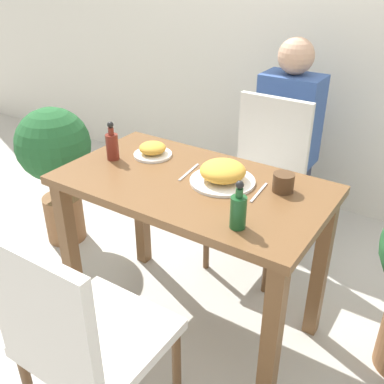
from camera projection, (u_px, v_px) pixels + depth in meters
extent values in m
plane|color=#B7B2A8|center=(192.00, 320.00, 2.17)|extent=(16.00, 16.00, 0.00)
cube|color=silver|center=(329.00, 3.00, 2.62)|extent=(8.00, 0.05, 2.60)
cube|color=brown|center=(192.00, 185.00, 1.81)|extent=(1.09, 0.61, 0.04)
cube|color=brown|center=(70.00, 253.00, 2.05)|extent=(0.06, 0.06, 0.72)
cube|color=brown|center=(271.00, 346.00, 1.57)|extent=(0.06, 0.06, 0.72)
cube|color=brown|center=(141.00, 205.00, 2.42)|extent=(0.06, 0.06, 0.72)
cube|color=brown|center=(320.00, 269.00, 1.95)|extent=(0.06, 0.06, 0.72)
cube|color=silver|center=(100.00, 337.00, 1.48)|extent=(0.42, 0.42, 0.04)
cube|color=silver|center=(42.00, 319.00, 1.22)|extent=(0.40, 0.04, 0.44)
cylinder|color=brown|center=(177.00, 373.00, 1.64)|extent=(0.03, 0.03, 0.44)
cylinder|color=brown|center=(104.00, 333.00, 1.81)|extent=(0.03, 0.03, 0.44)
cube|color=silver|center=(254.00, 192.00, 2.36)|extent=(0.42, 0.42, 0.04)
cube|color=silver|center=(273.00, 138.00, 2.39)|extent=(0.40, 0.04, 0.44)
cylinder|color=brown|center=(206.00, 235.00, 2.43)|extent=(0.03, 0.03, 0.44)
cylinder|color=brown|center=(267.00, 257.00, 2.26)|extent=(0.03, 0.03, 0.44)
cylinder|color=brown|center=(238.00, 207.00, 2.69)|extent=(0.03, 0.03, 0.44)
cylinder|color=brown|center=(295.00, 224.00, 2.52)|extent=(0.03, 0.03, 0.44)
cylinder|color=white|center=(222.00, 181.00, 1.79)|extent=(0.26, 0.26, 0.01)
ellipsoid|color=gold|center=(223.00, 171.00, 1.77)|extent=(0.18, 0.18, 0.08)
cylinder|color=white|center=(153.00, 155.00, 2.02)|extent=(0.17, 0.17, 0.01)
ellipsoid|color=gold|center=(153.00, 148.00, 2.01)|extent=(0.12, 0.12, 0.05)
cylinder|color=#4C331E|center=(283.00, 182.00, 1.72)|extent=(0.08, 0.08, 0.07)
cylinder|color=#194C23|center=(238.00, 212.00, 1.48)|extent=(0.05, 0.05, 0.12)
cylinder|color=#194C23|center=(239.00, 193.00, 1.45)|extent=(0.02, 0.02, 0.03)
sphere|color=black|center=(240.00, 185.00, 1.43)|extent=(0.03, 0.03, 0.03)
cylinder|color=maroon|center=(112.00, 147.00, 1.97)|extent=(0.05, 0.05, 0.12)
cylinder|color=maroon|center=(111.00, 131.00, 1.93)|extent=(0.02, 0.02, 0.03)
sphere|color=black|center=(110.00, 125.00, 1.92)|extent=(0.03, 0.03, 0.03)
cube|color=silver|center=(189.00, 172.00, 1.87)|extent=(0.03, 0.17, 0.00)
cube|color=silver|center=(259.00, 192.00, 1.72)|extent=(0.02, 0.17, 0.00)
cylinder|color=brown|center=(65.00, 217.00, 2.73)|extent=(0.23, 0.23, 0.29)
cylinder|color=brown|center=(60.00, 188.00, 2.63)|extent=(0.04, 0.04, 0.13)
sphere|color=#235B2D|center=(53.00, 145.00, 2.50)|extent=(0.42, 0.42, 0.42)
cube|color=#2D3347|center=(281.00, 193.00, 2.83)|extent=(0.28, 0.20, 0.45)
cube|color=#385699|center=(289.00, 119.00, 2.60)|extent=(0.34, 0.22, 0.52)
sphere|color=tan|center=(296.00, 56.00, 2.43)|extent=(0.20, 0.20, 0.20)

